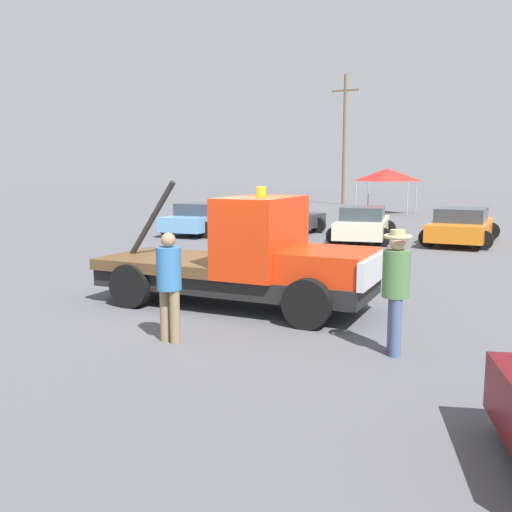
# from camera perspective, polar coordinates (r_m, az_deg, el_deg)

# --- Properties ---
(ground_plane) EXTENTS (160.00, 160.00, 0.00)m
(ground_plane) POSITION_cam_1_polar(r_m,az_deg,el_deg) (11.58, -2.26, -4.99)
(ground_plane) COLOR #545459
(tow_truck) EXTENTS (5.65, 2.22, 2.51)m
(tow_truck) POSITION_cam_1_polar(r_m,az_deg,el_deg) (11.25, -0.70, -0.51)
(tow_truck) COLOR black
(tow_truck) RESTS_ON ground
(person_near_truck) EXTENTS (0.41, 0.41, 1.86)m
(person_near_truck) POSITION_cam_1_polar(r_m,az_deg,el_deg) (8.58, 13.82, -2.52)
(person_near_truck) COLOR #475B84
(person_near_truck) RESTS_ON ground
(person_at_hood) EXTENTS (0.39, 0.39, 1.76)m
(person_at_hood) POSITION_cam_1_polar(r_m,az_deg,el_deg) (9.06, -8.69, -2.33)
(person_at_hood) COLOR #847051
(person_at_hood) RESTS_ON ground
(parked_car_skyblue) EXTENTS (2.56, 4.63, 1.34)m
(parked_car_skyblue) POSITION_cam_1_polar(r_m,az_deg,el_deg) (24.81, -5.28, 3.74)
(parked_car_skyblue) COLOR #669ED1
(parked_car_skyblue) RESTS_ON ground
(parked_car_charcoal) EXTENTS (2.77, 4.76, 1.34)m
(parked_car_charcoal) POSITION_cam_1_polar(r_m,az_deg,el_deg) (24.09, 2.71, 3.62)
(parked_car_charcoal) COLOR #2D2D33
(parked_car_charcoal) RESTS_ON ground
(parked_car_cream) EXTENTS (2.85, 5.00, 1.34)m
(parked_car_cream) POSITION_cam_1_polar(r_m,az_deg,el_deg) (22.58, 10.65, 3.16)
(parked_car_cream) COLOR beige
(parked_car_cream) RESTS_ON ground
(parked_car_orange) EXTENTS (2.61, 4.95, 1.34)m
(parked_car_orange) POSITION_cam_1_polar(r_m,az_deg,el_deg) (22.72, 19.85, 2.83)
(parked_car_orange) COLOR orange
(parked_car_orange) RESTS_ON ground
(canopy_tent_red) EXTENTS (3.22, 3.22, 2.85)m
(canopy_tent_red) POSITION_cam_1_polar(r_m,az_deg,el_deg) (37.27, 13.00, 7.91)
(canopy_tent_red) COLOR #9E9EA3
(canopy_tent_red) RESTS_ON ground
(traffic_cone) EXTENTS (0.40, 0.40, 0.55)m
(traffic_cone) POSITION_cam_1_polar(r_m,az_deg,el_deg) (16.67, 3.71, 0.05)
(traffic_cone) COLOR black
(traffic_cone) RESTS_ON ground
(utility_pole) EXTENTS (2.20, 0.24, 10.23)m
(utility_pole) POSITION_cam_1_polar(r_m,az_deg,el_deg) (47.18, 8.82, 11.68)
(utility_pole) COLOR brown
(utility_pole) RESTS_ON ground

